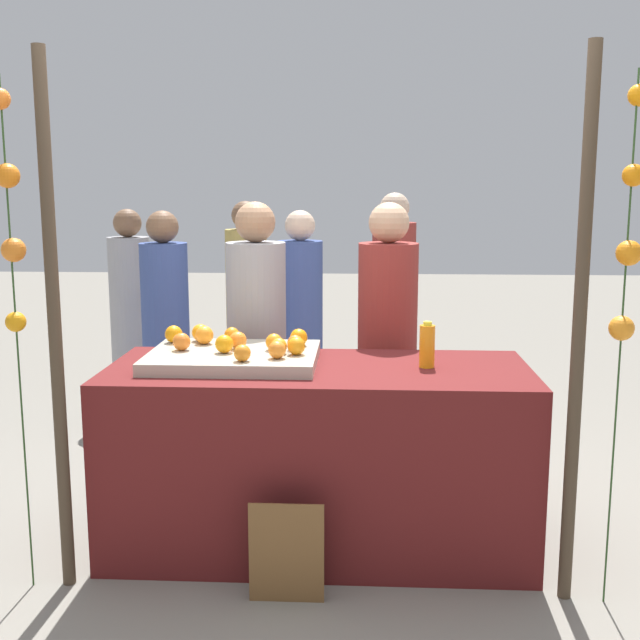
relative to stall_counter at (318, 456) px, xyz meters
The scene contains 30 objects.
ground_plane 0.45m from the stall_counter, ahead, with size 24.00×24.00×0.00m, color gray.
stall_counter is the anchor object (origin of this frame).
orange_tray 0.64m from the stall_counter, behind, with size 0.81×0.62×0.06m, color #B2AD99.
orange_0 0.87m from the stall_counter, behind, with size 0.09×0.09×0.09m, color orange.
orange_1 0.56m from the stall_counter, behind, with size 0.09×0.09×0.09m, color orange.
orange_2 0.60m from the stall_counter, 159.84° to the left, with size 0.08×0.08×0.08m, color orange.
orange_3 0.71m from the stall_counter, behind, with size 0.09×0.09×0.09m, color orange.
orange_4 0.57m from the stall_counter, 144.30° to the left, with size 0.08×0.08×0.08m, color orange.
orange_5 0.69m from the stall_counter, 165.65° to the left, with size 0.09×0.09×0.09m, color orange.
orange_6 0.96m from the stall_counter, 162.50° to the left, with size 0.09×0.09×0.09m, color orange.
orange_7 0.84m from the stall_counter, 159.99° to the left, with size 0.09×0.09×0.09m, color orange.
orange_8 0.59m from the stall_counter, 151.47° to the right, with size 0.08×0.08×0.08m, color orange.
orange_9 0.67m from the stall_counter, 153.35° to the right, with size 0.08×0.08×0.08m, color orange.
orange_10 0.76m from the stall_counter, 149.91° to the left, with size 0.08×0.08×0.08m, color orange.
orange_11 0.59m from the stall_counter, 119.82° to the left, with size 0.09×0.09×0.09m, color orange.
orange_12 0.58m from the stall_counter, behind, with size 0.08×0.08×0.08m, color orange.
orange_13 0.88m from the stall_counter, 155.15° to the left, with size 0.09×0.09×0.09m, color orange.
juice_bottle 0.76m from the stall_counter, ahead, with size 0.07×0.07×0.22m.
chalkboard_sign 0.61m from the stall_counter, 100.73° to the right, with size 0.32×0.03×0.45m.
vendor_left 0.85m from the stall_counter, 119.67° to the left, with size 0.33×0.33×1.66m.
vendor_right 0.85m from the stall_counter, 63.36° to the left, with size 0.33×0.33×1.66m.
crowd_person_0 2.53m from the stall_counter, 79.61° to the left, with size 0.34×0.34×1.70m.
crowd_person_1 1.89m from the stall_counter, 126.73° to the left, with size 0.32×0.32×1.59m.
crowd_person_2 2.58m from the stall_counter, 106.02° to the left, with size 0.33×0.33×1.63m.
crowd_person_3 2.74m from the stall_counter, 125.22° to the left, with size 0.32×0.32×1.58m.
crowd_person_4 1.87m from the stall_counter, 97.16° to the left, with size 0.32×0.32×1.58m.
canopy_post_left 1.37m from the stall_counter, 157.29° to the right, with size 0.06×0.06×2.30m, color #473828.
canopy_post_right 1.37m from the stall_counter, 22.71° to the right, with size 0.06×0.06×2.30m, color #473828.
garland_strand_left 1.77m from the stall_counter, 158.62° to the right, with size 0.11×0.12×2.19m.
garland_strand_right 1.74m from the stall_counter, 21.42° to the right, with size 0.11×0.10×2.19m.
Camera 1 is at (0.20, -3.62, 1.75)m, focal length 43.78 mm.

